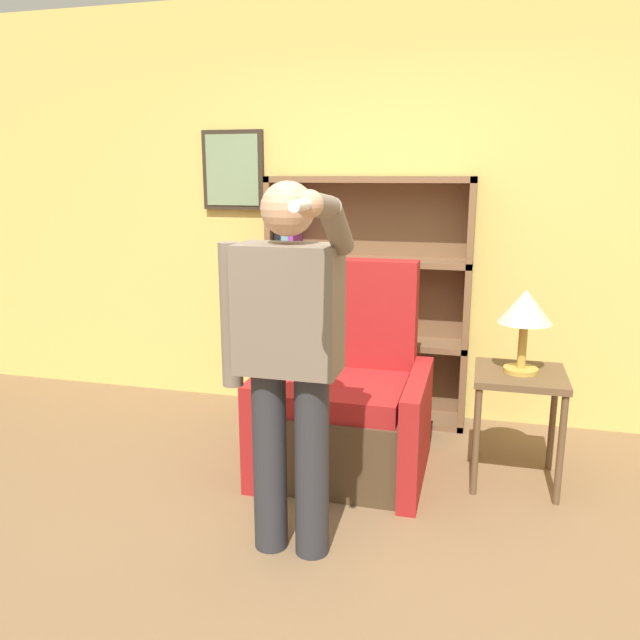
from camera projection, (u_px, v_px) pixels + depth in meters
ground_plane at (324, 583)px, 2.58m from camera, size 14.00×14.00×0.00m
wall_back at (398, 212)px, 4.17m from camera, size 8.00×0.11×2.80m
bookcase at (353, 302)px, 4.23m from camera, size 1.35×0.28×1.64m
armchair at (346, 406)px, 3.54m from camera, size 0.92×0.81×1.17m
person_standing at (288, 351)px, 2.60m from camera, size 0.58×0.78×1.63m
side_table at (519, 391)px, 3.33m from camera, size 0.47×0.47×0.63m
table_lamp at (525, 311)px, 3.23m from camera, size 0.28×0.28×0.45m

